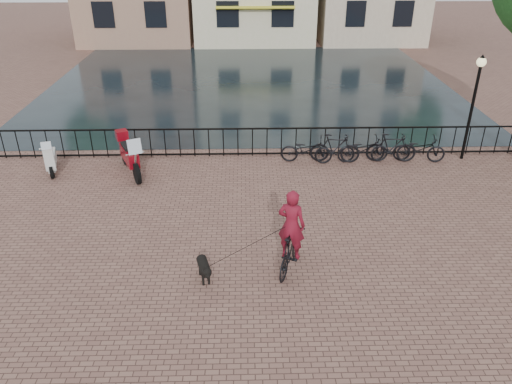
{
  "coord_description": "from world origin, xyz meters",
  "views": [
    {
      "loc": [
        -0.27,
        -7.96,
        6.98
      ],
      "look_at": [
        0.0,
        3.0,
        1.2
      ],
      "focal_mm": 35.0,
      "sensor_mm": 36.0,
      "label": 1
    }
  ],
  "objects_px": {
    "lamp_post": "(475,91)",
    "scooter": "(50,153)",
    "dog": "(204,269)",
    "motorcycle": "(129,151)",
    "cyclist": "(291,235)"
  },
  "relations": [
    {
      "from": "lamp_post",
      "to": "scooter",
      "type": "distance_m",
      "value": 13.84
    },
    {
      "from": "cyclist",
      "to": "dog",
      "type": "height_order",
      "value": "cyclist"
    },
    {
      "from": "dog",
      "to": "scooter",
      "type": "relative_size",
      "value": 0.62
    },
    {
      "from": "motorcycle",
      "to": "scooter",
      "type": "bearing_deg",
      "value": 150.5
    },
    {
      "from": "lamp_post",
      "to": "motorcycle",
      "type": "xyz_separation_m",
      "value": [
        -11.14,
        -0.91,
        -1.61
      ]
    },
    {
      "from": "lamp_post",
      "to": "scooter",
      "type": "xyz_separation_m",
      "value": [
        -13.72,
        -0.7,
        -1.74
      ]
    },
    {
      "from": "lamp_post",
      "to": "motorcycle",
      "type": "bearing_deg",
      "value": -175.33
    },
    {
      "from": "cyclist",
      "to": "dog",
      "type": "bearing_deg",
      "value": 31.53
    },
    {
      "from": "cyclist",
      "to": "scooter",
      "type": "bearing_deg",
      "value": -15.92
    },
    {
      "from": "lamp_post",
      "to": "cyclist",
      "type": "relative_size",
      "value": 1.45
    },
    {
      "from": "lamp_post",
      "to": "cyclist",
      "type": "bearing_deg",
      "value": -136.38
    },
    {
      "from": "cyclist",
      "to": "dog",
      "type": "xyz_separation_m",
      "value": [
        -1.96,
        -0.37,
        -0.61
      ]
    },
    {
      "from": "motorcycle",
      "to": "lamp_post",
      "type": "bearing_deg",
      "value": -20.15
    },
    {
      "from": "dog",
      "to": "scooter",
      "type": "height_order",
      "value": "scooter"
    },
    {
      "from": "cyclist",
      "to": "motorcycle",
      "type": "height_order",
      "value": "cyclist"
    }
  ]
}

